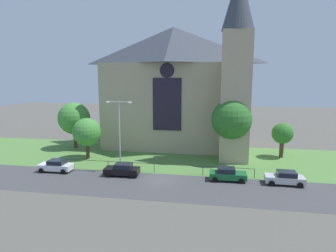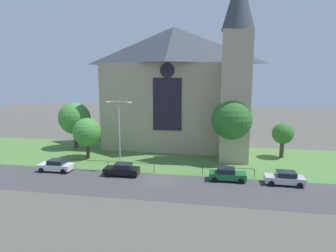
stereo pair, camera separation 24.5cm
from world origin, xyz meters
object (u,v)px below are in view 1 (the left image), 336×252
(tree_left_far, at_px, (74,118))
(parked_car_white, at_px, (56,166))
(tree_right_near, at_px, (232,120))
(tree_right_far, at_px, (282,134))
(tree_left_near, at_px, (87,132))
(parked_car_green, at_px, (227,174))
(streetlamp_near, at_px, (119,127))
(church_building, at_px, (177,86))
(parked_car_black, at_px, (122,170))
(parked_car_silver, at_px, (285,178))

(tree_left_far, bearing_deg, parked_car_white, -73.80)
(tree_right_near, relative_size, tree_right_far, 1.71)
(tree_left_near, xyz_separation_m, parked_car_green, (20.02, -5.98, -3.17))
(tree_right_near, xyz_separation_m, streetlamp_near, (-13.99, -6.29, -0.37))
(tree_right_near, xyz_separation_m, tree_right_far, (7.56, 3.84, -2.47))
(tree_left_far, xyz_separation_m, streetlamp_near, (11.40, -10.17, 0.64))
(streetlamp_near, height_order, parked_car_green, streetlamp_near)
(tree_right_near, height_order, parked_car_green, tree_right_near)
(tree_left_near, relative_size, streetlamp_near, 0.66)
(church_building, bearing_deg, tree_left_far, -164.55)
(tree_right_far, bearing_deg, streetlamp_near, -154.83)
(church_building, distance_m, tree_right_near, 12.93)
(tree_right_far, bearing_deg, tree_left_near, -169.04)
(church_building, relative_size, parked_car_green, 6.13)
(parked_car_green, bearing_deg, parked_car_black, -179.21)
(tree_left_far, distance_m, tree_right_near, 25.70)
(streetlamp_near, distance_m, parked_car_white, 9.50)
(tree_left_near, bearing_deg, tree_right_far, 10.96)
(parked_car_silver, bearing_deg, church_building, -47.13)
(church_building, height_order, parked_car_silver, church_building)
(church_building, height_order, streetlamp_near, church_building)
(streetlamp_near, relative_size, parked_car_white, 2.13)
(parked_car_white, height_order, parked_car_green, same)
(church_building, relative_size, tree_right_far, 5.02)
(streetlamp_near, bearing_deg, tree_right_near, 24.22)
(church_building, xyz_separation_m, tree_left_near, (-11.80, -10.08, -6.36))
(parked_car_white, bearing_deg, tree_right_near, -161.23)
(tree_right_near, bearing_deg, parked_car_green, -94.44)
(parked_car_white, bearing_deg, streetlamp_near, -169.10)
(tree_left_near, xyz_separation_m, parked_car_black, (7.47, -6.46, -3.17))
(tree_right_near, height_order, parked_car_black, tree_right_near)
(parked_car_white, height_order, parked_car_black, same)
(tree_left_near, relative_size, tree_right_near, 0.67)
(tree_left_far, bearing_deg, streetlamp_near, -41.74)
(streetlamp_near, relative_size, parked_car_black, 2.11)
(tree_left_far, xyz_separation_m, parked_car_black, (12.25, -11.95, -4.28))
(tree_left_near, xyz_separation_m, tree_right_far, (28.17, 5.45, -0.35))
(tree_left_far, relative_size, tree_right_far, 1.48)
(tree_left_near, distance_m, parked_car_white, 7.25)
(church_building, xyz_separation_m, parked_car_black, (-4.33, -16.53, -9.53))
(tree_left_near, distance_m, tree_right_near, 20.78)
(parked_car_black, bearing_deg, tree_right_near, -150.71)
(parked_car_black, bearing_deg, tree_left_far, -46.58)
(church_building, height_order, parked_car_white, church_building)
(parked_car_green, bearing_deg, tree_left_far, 153.77)
(church_building, bearing_deg, tree_right_far, -15.76)
(tree_left_far, height_order, streetlamp_near, streetlamp_near)
(tree_left_near, relative_size, parked_car_black, 1.40)
(streetlamp_near, distance_m, parked_car_black, 5.30)
(parked_car_green, bearing_deg, church_building, 115.72)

